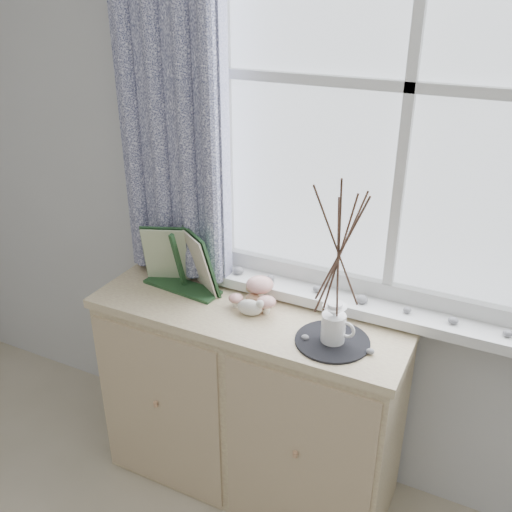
% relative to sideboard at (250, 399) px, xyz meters
% --- Properties ---
extents(sideboard, '(1.20, 0.45, 0.85)m').
position_rel_sideboard_xyz_m(sideboard, '(0.00, 0.00, 0.00)').
color(sideboard, beige).
rests_on(sideboard, ground).
extents(botanical_book, '(0.39, 0.17, 0.26)m').
position_rel_sideboard_xyz_m(botanical_book, '(-0.31, -0.01, 0.55)').
color(botanical_book, '#1F4122').
rests_on(botanical_book, sideboard).
extents(toadstool_cluster, '(0.18, 0.16, 0.10)m').
position_rel_sideboard_xyz_m(toadstool_cluster, '(0.01, 0.05, 0.48)').
color(toadstool_cluster, white).
rests_on(toadstool_cluster, sideboard).
extents(wooden_eggs, '(0.13, 0.17, 0.06)m').
position_rel_sideboard_xyz_m(wooden_eggs, '(-0.01, 0.04, 0.45)').
color(wooden_eggs, tan).
rests_on(wooden_eggs, sideboard).
extents(songbird_figurine, '(0.13, 0.08, 0.07)m').
position_rel_sideboard_xyz_m(songbird_figurine, '(0.02, -0.03, 0.46)').
color(songbird_figurine, silver).
rests_on(songbird_figurine, sideboard).
extents(crocheted_doily, '(0.25, 0.25, 0.01)m').
position_rel_sideboard_xyz_m(crocheted_doily, '(0.35, -0.07, 0.43)').
color(crocheted_doily, black).
rests_on(crocheted_doily, sideboard).
extents(twig_pitcher, '(0.23, 0.23, 0.61)m').
position_rel_sideboard_xyz_m(twig_pitcher, '(0.35, -0.07, 0.78)').
color(twig_pitcher, white).
rests_on(twig_pitcher, crocheted_doily).
extents(sideboard_pebbles, '(0.33, 0.22, 0.02)m').
position_rel_sideboard_xyz_m(sideboard_pebbles, '(0.30, 0.00, 0.43)').
color(sideboard_pebbles, '#99999C').
rests_on(sideboard_pebbles, sideboard).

